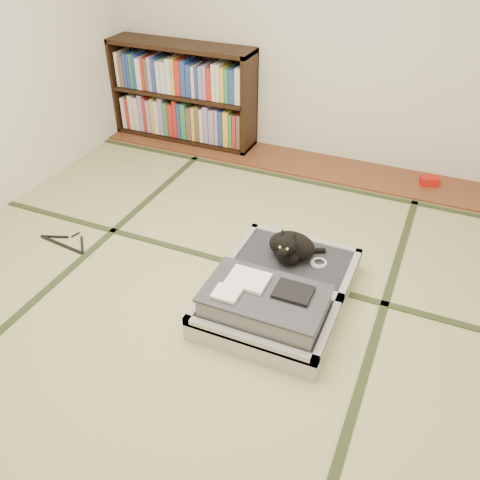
% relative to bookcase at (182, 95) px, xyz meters
% --- Properties ---
extents(floor, '(4.50, 4.50, 0.00)m').
position_rel_bookcase_xyz_m(floor, '(1.30, -2.07, -0.45)').
color(floor, tan).
rests_on(floor, ground).
extents(wood_strip, '(4.00, 0.50, 0.02)m').
position_rel_bookcase_xyz_m(wood_strip, '(1.30, -0.07, -0.44)').
color(wood_strip, brown).
rests_on(wood_strip, ground).
extents(red_item, '(0.17, 0.13, 0.07)m').
position_rel_bookcase_xyz_m(red_item, '(2.37, -0.04, -0.40)').
color(red_item, '#B8120E').
rests_on(red_item, wood_strip).
extents(room_shell, '(4.50, 4.50, 4.50)m').
position_rel_bookcase_xyz_m(room_shell, '(1.30, -2.07, 1.01)').
color(room_shell, white).
rests_on(room_shell, ground).
extents(tatami_borders, '(4.00, 4.50, 0.01)m').
position_rel_bookcase_xyz_m(tatami_borders, '(1.30, -1.57, -0.45)').
color(tatami_borders, '#2D381E').
rests_on(tatami_borders, ground).
extents(bookcase, '(1.43, 0.33, 0.92)m').
position_rel_bookcase_xyz_m(bookcase, '(0.00, 0.00, 0.00)').
color(bookcase, black).
rests_on(bookcase, wood_strip).
extents(suitcase, '(0.77, 1.03, 0.30)m').
position_rel_bookcase_xyz_m(suitcase, '(1.69, -1.95, -0.34)').
color(suitcase, '#B6B7BB').
rests_on(suitcase, floor).
extents(cat, '(0.34, 0.35, 0.28)m').
position_rel_bookcase_xyz_m(cat, '(1.67, -1.66, -0.20)').
color(cat, black).
rests_on(cat, suitcase).
extents(cable_coil, '(0.11, 0.11, 0.03)m').
position_rel_bookcase_xyz_m(cable_coil, '(1.85, -1.63, -0.29)').
color(cable_coil, white).
rests_on(cable_coil, suitcase).
extents(hanger, '(0.43, 0.21, 0.01)m').
position_rel_bookcase_xyz_m(hanger, '(0.08, -1.94, -0.44)').
color(hanger, black).
rests_on(hanger, floor).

